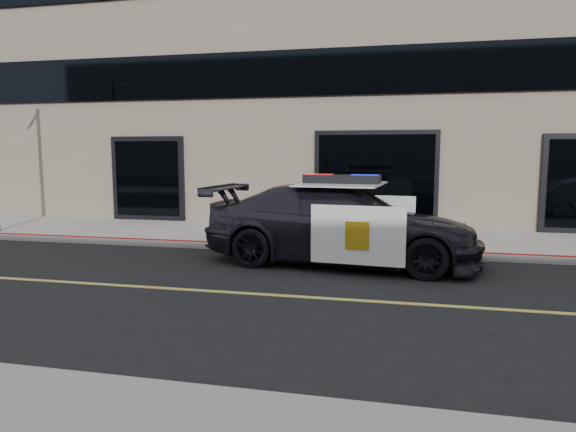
# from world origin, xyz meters

# --- Properties ---
(ground) EXTENTS (120.00, 120.00, 0.00)m
(ground) POSITION_xyz_m (0.00, 0.00, 0.00)
(ground) COLOR black
(ground) RESTS_ON ground
(sidewalk_n) EXTENTS (60.00, 3.50, 0.15)m
(sidewalk_n) POSITION_xyz_m (0.00, 5.25, 0.07)
(sidewalk_n) COLOR gray
(sidewalk_n) RESTS_ON ground
(building_n) EXTENTS (60.00, 7.00, 12.00)m
(building_n) POSITION_xyz_m (0.00, 10.50, 6.00)
(building_n) COLOR #756856
(building_n) RESTS_ON ground
(police_car) EXTENTS (3.21, 5.94, 1.82)m
(police_car) POSITION_xyz_m (-1.44, 2.65, 0.82)
(police_car) COLOR black
(police_car) RESTS_ON ground
(fire_hydrant) EXTENTS (0.32, 0.44, 0.70)m
(fire_hydrant) POSITION_xyz_m (-3.46, 4.10, 0.48)
(fire_hydrant) COLOR silver
(fire_hydrant) RESTS_ON sidewalk_n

